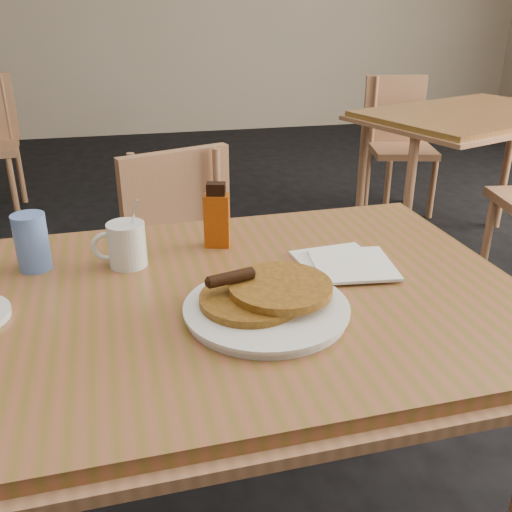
{
  "coord_description": "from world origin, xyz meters",
  "views": [
    {
      "loc": [
        -0.18,
        -0.89,
        1.26
      ],
      "look_at": [
        0.03,
        0.03,
        0.83
      ],
      "focal_mm": 40.0,
      "sensor_mm": 36.0,
      "label": 1
    }
  ],
  "objects": [
    {
      "name": "main_table",
      "position": [
        -0.04,
        0.05,
        0.71
      ],
      "size": [
        1.23,
        0.85,
        0.75
      ],
      "rotation": [
        0.0,
        0.0,
        0.03
      ],
      "color": "brown",
      "rests_on": "floor"
    },
    {
      "name": "neighbor_table",
      "position": [
        1.5,
        1.64,
        0.7
      ],
      "size": [
        1.28,
        1.07,
        0.75
      ],
      "rotation": [
        0.0,
        0.0,
        0.35
      ],
      "color": "brown",
      "rests_on": "floor"
    },
    {
      "name": "chair_main_far",
      "position": [
        -0.04,
        0.79,
        0.49
      ],
      "size": [
        0.47,
        0.48,
        0.82
      ],
      "rotation": [
        0.0,
        0.0,
        0.34
      ],
      "color": "#A8724F",
      "rests_on": "floor"
    },
    {
      "name": "chair_neighbor_far",
      "position": [
        1.48,
        2.38,
        0.49
      ],
      "size": [
        0.45,
        0.46,
        0.82
      ],
      "rotation": [
        0.0,
        0.0,
        -0.23
      ],
      "color": "#A8724F",
      "rests_on": "floor"
    },
    {
      "name": "pancake_plate",
      "position": [
        0.03,
        -0.04,
        0.77
      ],
      "size": [
        0.29,
        0.29,
        0.07
      ],
      "rotation": [
        0.0,
        0.0,
        -0.18
      ],
      "color": "white",
      "rests_on": "main_table"
    },
    {
      "name": "coffee_mug",
      "position": [
        -0.2,
        0.21,
        0.8
      ],
      "size": [
        0.11,
        0.08,
        0.14
      ],
      "rotation": [
        0.0,
        0.0,
        0.37
      ],
      "color": "white",
      "rests_on": "main_table"
    },
    {
      "name": "syrup_bottle",
      "position": [
        -0.0,
        0.27,
        0.82
      ],
      "size": [
        0.06,
        0.05,
        0.15
      ],
      "rotation": [
        0.0,
        0.0,
        -0.27
      ],
      "color": "maroon",
      "rests_on": "main_table"
    },
    {
      "name": "napkin_stack",
      "position": [
        0.24,
        0.11,
        0.76
      ],
      "size": [
        0.2,
        0.21,
        0.01
      ],
      "rotation": [
        0.0,
        0.0,
        0.1
      ],
      "color": "white",
      "rests_on": "main_table"
    },
    {
      "name": "blue_tumbler",
      "position": [
        -0.38,
        0.24,
        0.81
      ],
      "size": [
        0.09,
        0.09,
        0.12
      ],
      "primitive_type": "cylinder",
      "rotation": [
        0.0,
        0.0,
        0.37
      ],
      "color": "#5980D0",
      "rests_on": "main_table"
    }
  ]
}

